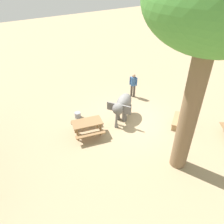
% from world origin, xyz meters
% --- Properties ---
extents(ground_plane, '(60.00, 60.00, 0.00)m').
position_xyz_m(ground_plane, '(0.00, 0.00, 0.00)').
color(ground_plane, tan).
extents(elephant, '(1.73, 1.89, 1.38)m').
position_xyz_m(elephant, '(0.41, 0.20, 0.88)').
color(elephant, slate).
rests_on(elephant, ground_plane).
extents(person_handler, '(0.42, 0.35, 1.62)m').
position_xyz_m(person_handler, '(2.03, -1.82, 0.95)').
color(person_handler, '#3F3833').
rests_on(person_handler, ground_plane).
extents(shade_tree_main, '(4.50, 4.13, 8.23)m').
position_xyz_m(shade_tree_main, '(-3.78, 0.18, 6.47)').
color(shade_tree_main, brown).
rests_on(shade_tree_main, ground_plane).
extents(wooden_bench, '(1.13, 1.38, 0.88)m').
position_xyz_m(wooden_bench, '(-1.86, -1.90, 0.47)').
color(wooden_bench, '#9E7A51').
rests_on(wooden_bench, ground_plane).
extents(picnic_table_far, '(1.80, 1.82, 0.78)m').
position_xyz_m(picnic_table_far, '(0.25, 2.54, 0.59)').
color(picnic_table_far, olive).
rests_on(picnic_table_far, ground_plane).
extents(feed_bucket, '(0.36, 0.36, 0.32)m').
position_xyz_m(feed_bucket, '(1.90, 2.32, 0.16)').
color(feed_bucket, gray).
rests_on(feed_bucket, ground_plane).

